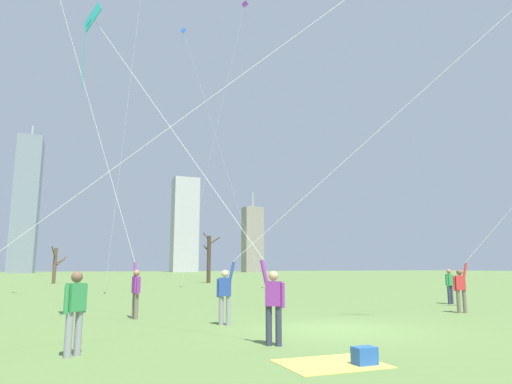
{
  "coord_description": "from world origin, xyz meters",
  "views": [
    {
      "loc": [
        -7.02,
        -11.08,
        1.69
      ],
      "look_at": [
        0.0,
        6.0,
        4.79
      ],
      "focal_mm": 31.6,
      "sensor_mm": 36.0,
      "label": 1
    }
  ],
  "objects_px": {
    "bystander_watching_nearby": "(450,284)",
    "distant_kite_low_near_trees_red": "(140,0)",
    "bare_tree_center": "(55,264)",
    "distant_kite_drifting_left_purple": "(235,50)",
    "kite_flyer_midfield_right_teal": "(222,221)",
    "bare_tree_leftmost": "(209,257)",
    "distant_kite_high_overhead_blue": "(194,66)",
    "kite_flyer_foreground_left_yellow": "(306,214)",
    "kite_flyer_far_back_white": "(496,244)",
    "kite_flyer_midfield_left_orange": "(119,226)",
    "picnic_spot": "(350,359)",
    "bystander_far_off_by_trees": "(75,309)",
    "kite_flyer_foreground_right_green": "(110,197)"
  },
  "relations": [
    {
      "from": "kite_flyer_midfield_left_orange",
      "to": "bare_tree_leftmost",
      "type": "distance_m",
      "value": 34.69
    },
    {
      "from": "bare_tree_center",
      "to": "distant_kite_drifting_left_purple",
      "type": "bearing_deg",
      "value": -42.58
    },
    {
      "from": "kite_flyer_foreground_left_yellow",
      "to": "bare_tree_center",
      "type": "distance_m",
      "value": 41.75
    },
    {
      "from": "distant_kite_drifting_left_purple",
      "to": "bare_tree_center",
      "type": "relative_size",
      "value": 7.2
    },
    {
      "from": "distant_kite_high_overhead_blue",
      "to": "bare_tree_leftmost",
      "type": "bearing_deg",
      "value": 64.53
    },
    {
      "from": "kite_flyer_midfield_right_teal",
      "to": "distant_kite_drifting_left_purple",
      "type": "bearing_deg",
      "value": 70.04
    },
    {
      "from": "bystander_far_off_by_trees",
      "to": "distant_kite_low_near_trees_red",
      "type": "xyz_separation_m",
      "value": [
        3.97,
        25.78,
        22.83
      ]
    },
    {
      "from": "bystander_watching_nearby",
      "to": "bystander_far_off_by_trees",
      "type": "bearing_deg",
      "value": -157.4
    },
    {
      "from": "bystander_far_off_by_trees",
      "to": "bare_tree_leftmost",
      "type": "distance_m",
      "value": 41.94
    },
    {
      "from": "kite_flyer_foreground_left_yellow",
      "to": "kite_flyer_far_back_white",
      "type": "distance_m",
      "value": 8.17
    },
    {
      "from": "kite_flyer_midfield_right_teal",
      "to": "kite_flyer_foreground_left_yellow",
      "type": "xyz_separation_m",
      "value": [
        3.43,
        2.0,
        0.53
      ]
    },
    {
      "from": "kite_flyer_foreground_right_green",
      "to": "bystander_watching_nearby",
      "type": "distance_m",
      "value": 17.54
    },
    {
      "from": "distant_kite_low_near_trees_red",
      "to": "bare_tree_leftmost",
      "type": "height_order",
      "value": "distant_kite_low_near_trees_red"
    },
    {
      "from": "bystander_watching_nearby",
      "to": "kite_flyer_far_back_white",
      "type": "bearing_deg",
      "value": -113.06
    },
    {
      "from": "bystander_far_off_by_trees",
      "to": "picnic_spot",
      "type": "relative_size",
      "value": 0.89
    },
    {
      "from": "bystander_far_off_by_trees",
      "to": "bare_tree_leftmost",
      "type": "height_order",
      "value": "bare_tree_leftmost"
    },
    {
      "from": "kite_flyer_midfield_left_orange",
      "to": "distant_kite_high_overhead_blue",
      "type": "height_order",
      "value": "distant_kite_high_overhead_blue"
    },
    {
      "from": "distant_kite_low_near_trees_red",
      "to": "bare_tree_center",
      "type": "bearing_deg",
      "value": 107.02
    },
    {
      "from": "bare_tree_leftmost",
      "to": "picnic_spot",
      "type": "bearing_deg",
      "value": -103.07
    },
    {
      "from": "kite_flyer_midfield_left_orange",
      "to": "bystander_watching_nearby",
      "type": "relative_size",
      "value": 13.12
    },
    {
      "from": "distant_kite_low_near_trees_red",
      "to": "picnic_spot",
      "type": "xyz_separation_m",
      "value": [
        0.58,
        -28.39,
        -23.64
      ]
    },
    {
      "from": "kite_flyer_foreground_right_green",
      "to": "distant_kite_high_overhead_blue",
      "type": "xyz_separation_m",
      "value": [
        9.1,
        29.58,
        17.43
      ]
    },
    {
      "from": "bystander_watching_nearby",
      "to": "distant_kite_low_near_trees_red",
      "type": "xyz_separation_m",
      "value": [
        -12.58,
        18.89,
        22.83
      ]
    },
    {
      "from": "kite_flyer_midfield_left_orange",
      "to": "bare_tree_leftmost",
      "type": "height_order",
      "value": "kite_flyer_midfield_left_orange"
    },
    {
      "from": "kite_flyer_far_back_white",
      "to": "bare_tree_leftmost",
      "type": "bearing_deg",
      "value": 90.74
    },
    {
      "from": "kite_flyer_midfield_right_teal",
      "to": "kite_flyer_far_back_white",
      "type": "distance_m",
      "value": 11.73
    },
    {
      "from": "distant_kite_low_near_trees_red",
      "to": "distant_kite_high_overhead_blue",
      "type": "height_order",
      "value": "distant_kite_low_near_trees_red"
    },
    {
      "from": "bystander_watching_nearby",
      "to": "bare_tree_center",
      "type": "xyz_separation_m",
      "value": [
        -18.05,
        36.76,
        1.12
      ]
    },
    {
      "from": "bystander_watching_nearby",
      "to": "distant_kite_low_near_trees_red",
      "type": "height_order",
      "value": "distant_kite_low_near_trees_red"
    },
    {
      "from": "kite_flyer_foreground_left_yellow",
      "to": "bystander_watching_nearby",
      "type": "relative_size",
      "value": 8.5
    },
    {
      "from": "kite_flyer_midfield_right_teal",
      "to": "bare_tree_center",
      "type": "xyz_separation_m",
      "value": [
        -4.71,
        42.93,
        -0.78
      ]
    },
    {
      "from": "bare_tree_leftmost",
      "to": "kite_flyer_midfield_right_teal",
      "type": "bearing_deg",
      "value": -106.0
    },
    {
      "from": "picnic_spot",
      "to": "kite_flyer_midfield_right_teal",
      "type": "bearing_deg",
      "value": 111.86
    },
    {
      "from": "kite_flyer_foreground_left_yellow",
      "to": "picnic_spot",
      "type": "xyz_separation_m",
      "value": [
        -2.09,
        -5.33,
        -3.24
      ]
    },
    {
      "from": "kite_flyer_midfield_right_teal",
      "to": "bare_tree_leftmost",
      "type": "height_order",
      "value": "kite_flyer_midfield_right_teal"
    },
    {
      "from": "kite_flyer_midfield_right_teal",
      "to": "distant_kite_high_overhead_blue",
      "type": "relative_size",
      "value": 0.41
    },
    {
      "from": "distant_kite_low_near_trees_red",
      "to": "picnic_spot",
      "type": "bearing_deg",
      "value": -88.84
    },
    {
      "from": "distant_kite_drifting_left_purple",
      "to": "bare_tree_center",
      "type": "bearing_deg",
      "value": 137.42
    },
    {
      "from": "kite_flyer_midfield_right_teal",
      "to": "kite_flyer_foreground_left_yellow",
      "type": "height_order",
      "value": "kite_flyer_foreground_left_yellow"
    },
    {
      "from": "kite_flyer_foreground_left_yellow",
      "to": "kite_flyer_far_back_white",
      "type": "bearing_deg",
      "value": -0.05
    },
    {
      "from": "distant_kite_low_near_trees_red",
      "to": "distant_kite_drifting_left_purple",
      "type": "relative_size",
      "value": 0.95
    },
    {
      "from": "distant_kite_high_overhead_blue",
      "to": "kite_flyer_midfield_right_teal",
      "type": "bearing_deg",
      "value": -102.56
    },
    {
      "from": "kite_flyer_foreground_left_yellow",
      "to": "distant_kite_drifting_left_purple",
      "type": "xyz_separation_m",
      "value": [
        7.09,
        26.94,
        19.69
      ]
    },
    {
      "from": "bystander_watching_nearby",
      "to": "distant_kite_low_near_trees_red",
      "type": "bearing_deg",
      "value": 123.65
    },
    {
      "from": "picnic_spot",
      "to": "distant_kite_high_overhead_blue",
      "type": "bearing_deg",
      "value": 81.0
    },
    {
      "from": "kite_flyer_foreground_left_yellow",
      "to": "distant_kite_low_near_trees_red",
      "type": "height_order",
      "value": "distant_kite_low_near_trees_red"
    },
    {
      "from": "distant_kite_low_near_trees_red",
      "to": "bare_tree_leftmost",
      "type": "xyz_separation_m",
      "value": [
        10.33,
        13.6,
        -20.92
      ]
    },
    {
      "from": "kite_flyer_midfield_left_orange",
      "to": "kite_flyer_midfield_right_teal",
      "type": "xyz_separation_m",
      "value": [
        1.8,
        -6.46,
        -0.38
      ]
    },
    {
      "from": "kite_flyer_foreground_left_yellow",
      "to": "kite_flyer_midfield_left_orange",
      "type": "bearing_deg",
      "value": 139.54
    },
    {
      "from": "kite_flyer_foreground_left_yellow",
      "to": "kite_flyer_far_back_white",
      "type": "xyz_separation_m",
      "value": [
        8.13,
        -0.01,
        -0.76
      ]
    }
  ]
}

